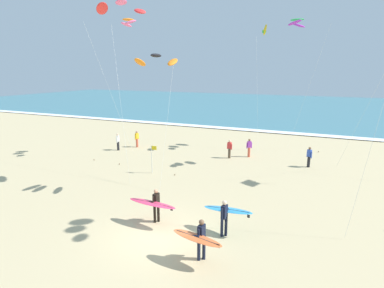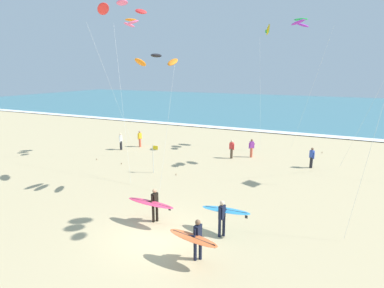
{
  "view_description": "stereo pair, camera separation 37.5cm",
  "coord_description": "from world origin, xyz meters",
  "px_view_note": "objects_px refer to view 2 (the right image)",
  "views": [
    {
      "loc": [
        6.37,
        -10.76,
        7.2
      ],
      "look_at": [
        -0.56,
        4.89,
        3.12
      ],
      "focal_mm": 28.69,
      "sensor_mm": 36.0,
      "label": 1
    },
    {
      "loc": [
        6.72,
        -10.6,
        7.2
      ],
      "look_at": [
        -0.56,
        4.89,
        3.12
      ],
      "focal_mm": 28.69,
      "sensor_mm": 36.0,
      "label": 2
    }
  ],
  "objects_px": {
    "lifeguard_flag": "(154,156)",
    "surfer_third": "(153,203)",
    "bystander_red_top": "(232,149)",
    "surfer_trailing": "(196,237)",
    "bystander_white_top": "(121,141)",
    "bystander_purple_top": "(251,148)",
    "bystander_blue_top": "(312,158)",
    "kite_arc_rose_close": "(122,8)",
    "bystander_yellow_top": "(140,139)",
    "kite_arc_amber_distant": "(131,23)",
    "kite_delta_golden_near": "(267,31)",
    "kite_arc_emerald_mid": "(301,23)",
    "surfer_lead": "(224,213)",
    "kite_arc_charcoal_low": "(156,60)"
  },
  "relations": [
    {
      "from": "lifeguard_flag",
      "to": "surfer_third",
      "type": "bearing_deg",
      "value": -58.36
    },
    {
      "from": "bystander_red_top",
      "to": "surfer_third",
      "type": "bearing_deg",
      "value": -89.56
    },
    {
      "from": "surfer_trailing",
      "to": "bystander_white_top",
      "type": "xyz_separation_m",
      "value": [
        -13.53,
        12.85,
        -0.23
      ]
    },
    {
      "from": "bystander_purple_top",
      "to": "bystander_blue_top",
      "type": "bearing_deg",
      "value": -11.44
    },
    {
      "from": "kite_arc_rose_close",
      "to": "bystander_yellow_top",
      "type": "xyz_separation_m",
      "value": [
        -5.32,
        8.78,
        -9.89
      ]
    },
    {
      "from": "kite_arc_amber_distant",
      "to": "bystander_purple_top",
      "type": "relative_size",
      "value": 7.07
    },
    {
      "from": "bystander_yellow_top",
      "to": "kite_delta_golden_near",
      "type": "bearing_deg",
      "value": 15.51
    },
    {
      "from": "kite_arc_rose_close",
      "to": "bystander_white_top",
      "type": "height_order",
      "value": "kite_arc_rose_close"
    },
    {
      "from": "kite_arc_amber_distant",
      "to": "lifeguard_flag",
      "type": "relative_size",
      "value": 5.35
    },
    {
      "from": "kite_arc_emerald_mid",
      "to": "kite_arc_amber_distant",
      "type": "relative_size",
      "value": 1.03
    },
    {
      "from": "kite_delta_golden_near",
      "to": "bystander_purple_top",
      "type": "relative_size",
      "value": 6.94
    },
    {
      "from": "kite_arc_emerald_mid",
      "to": "bystander_yellow_top",
      "type": "height_order",
      "value": "kite_arc_emerald_mid"
    },
    {
      "from": "bystander_purple_top",
      "to": "lifeguard_flag",
      "type": "bearing_deg",
      "value": -126.96
    },
    {
      "from": "surfer_trailing",
      "to": "bystander_purple_top",
      "type": "xyz_separation_m",
      "value": [
        -1.83,
        15.52,
        -0.23
      ]
    },
    {
      "from": "kite_delta_golden_near",
      "to": "bystander_blue_top",
      "type": "height_order",
      "value": "kite_delta_golden_near"
    },
    {
      "from": "kite_delta_golden_near",
      "to": "bystander_yellow_top",
      "type": "xyz_separation_m",
      "value": [
        -11.1,
        -3.08,
        -9.67
      ]
    },
    {
      "from": "kite_arc_emerald_mid",
      "to": "kite_arc_rose_close",
      "type": "relative_size",
      "value": 1.05
    },
    {
      "from": "surfer_third",
      "to": "kite_arc_emerald_mid",
      "type": "xyz_separation_m",
      "value": [
        4.03,
        17.89,
        10.22
      ]
    },
    {
      "from": "kite_delta_golden_near",
      "to": "lifeguard_flag",
      "type": "xyz_separation_m",
      "value": [
        -5.67,
        -9.21,
        -9.21
      ]
    },
    {
      "from": "kite_delta_golden_near",
      "to": "bystander_red_top",
      "type": "bearing_deg",
      "value": -119.12
    },
    {
      "from": "surfer_trailing",
      "to": "kite_arc_emerald_mid",
      "type": "distance_m",
      "value": 22.35
    },
    {
      "from": "surfer_lead",
      "to": "bystander_yellow_top",
      "type": "xyz_separation_m",
      "value": [
        -12.87,
        12.17,
        -0.24
      ]
    },
    {
      "from": "surfer_trailing",
      "to": "surfer_third",
      "type": "relative_size",
      "value": 0.81
    },
    {
      "from": "bystander_yellow_top",
      "to": "bystander_purple_top",
      "type": "xyz_separation_m",
      "value": [
        10.76,
        0.95,
        0.0
      ]
    },
    {
      "from": "bystander_yellow_top",
      "to": "kite_arc_amber_distant",
      "type": "bearing_deg",
      "value": -60.88
    },
    {
      "from": "kite_arc_charcoal_low",
      "to": "kite_arc_amber_distant",
      "type": "height_order",
      "value": "kite_arc_amber_distant"
    },
    {
      "from": "kite_arc_rose_close",
      "to": "kite_arc_charcoal_low",
      "type": "bearing_deg",
      "value": -7.05
    },
    {
      "from": "surfer_third",
      "to": "bystander_yellow_top",
      "type": "relative_size",
      "value": 1.62
    },
    {
      "from": "surfer_trailing",
      "to": "bystander_yellow_top",
      "type": "height_order",
      "value": "surfer_trailing"
    },
    {
      "from": "surfer_lead",
      "to": "kite_arc_rose_close",
      "type": "relative_size",
      "value": 0.22
    },
    {
      "from": "kite_delta_golden_near",
      "to": "bystander_yellow_top",
      "type": "distance_m",
      "value": 15.04
    },
    {
      "from": "kite_arc_charcoal_low",
      "to": "bystander_yellow_top",
      "type": "distance_m",
      "value": 13.78
    },
    {
      "from": "kite_delta_golden_near",
      "to": "kite_arc_rose_close",
      "type": "height_order",
      "value": "kite_arc_rose_close"
    },
    {
      "from": "surfer_trailing",
      "to": "bystander_red_top",
      "type": "distance_m",
      "value": 14.84
    },
    {
      "from": "bystander_blue_top",
      "to": "kite_arc_charcoal_low",
      "type": "bearing_deg",
      "value": -131.38
    },
    {
      "from": "kite_arc_charcoal_low",
      "to": "bystander_white_top",
      "type": "distance_m",
      "value": 13.3
    },
    {
      "from": "kite_arc_charcoal_low",
      "to": "bystander_purple_top",
      "type": "distance_m",
      "value": 12.59
    },
    {
      "from": "kite_arc_rose_close",
      "to": "lifeguard_flag",
      "type": "xyz_separation_m",
      "value": [
        0.12,
        2.66,
        -9.44
      ]
    },
    {
      "from": "surfer_third",
      "to": "bystander_purple_top",
      "type": "relative_size",
      "value": 1.62
    },
    {
      "from": "kite_delta_golden_near",
      "to": "bystander_red_top",
      "type": "relative_size",
      "value": 6.94
    },
    {
      "from": "bystander_blue_top",
      "to": "surfer_third",
      "type": "bearing_deg",
      "value": -116.31
    },
    {
      "from": "surfer_third",
      "to": "bystander_red_top",
      "type": "bearing_deg",
      "value": 90.44
    },
    {
      "from": "bystander_purple_top",
      "to": "kite_arc_amber_distant",
      "type": "bearing_deg",
      "value": -157.91
    },
    {
      "from": "surfer_third",
      "to": "bystander_yellow_top",
      "type": "height_order",
      "value": "surfer_third"
    },
    {
      "from": "surfer_third",
      "to": "bystander_red_top",
      "type": "xyz_separation_m",
      "value": [
        -0.1,
        12.51,
        -0.24
      ]
    },
    {
      "from": "kite_arc_emerald_mid",
      "to": "kite_arc_rose_close",
      "type": "xyz_separation_m",
      "value": [
        -8.14,
        -14.06,
        -0.57
      ]
    },
    {
      "from": "bystander_white_top",
      "to": "lifeguard_flag",
      "type": "distance_m",
      "value": 7.76
    },
    {
      "from": "bystander_red_top",
      "to": "bystander_purple_top",
      "type": "bearing_deg",
      "value": 36.24
    },
    {
      "from": "bystander_blue_top",
      "to": "lifeguard_flag",
      "type": "xyz_separation_m",
      "value": [
        -10.21,
        -6.09,
        0.45
      ]
    },
    {
      "from": "surfer_trailing",
      "to": "bystander_yellow_top",
      "type": "bearing_deg",
      "value": 130.82
    }
  ]
}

